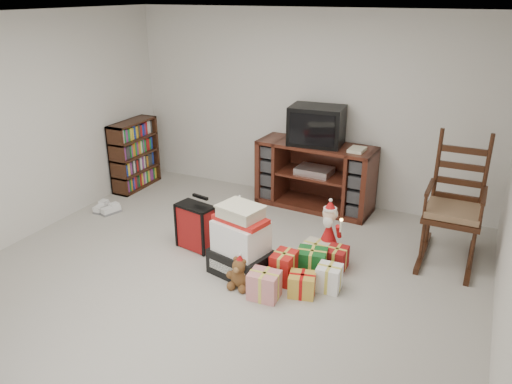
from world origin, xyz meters
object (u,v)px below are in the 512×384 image
tv_stand (315,176)px  sneaker_pair (106,209)px  bookshelf (135,156)px  mrs_claus_figurine (240,225)px  red_suitcase (196,227)px  crt_television (317,125)px  rocking_chair (453,216)px  gift_pile (241,245)px  gift_cluster (307,269)px  teddy_bear (241,274)px  santa_figurine (329,235)px

tv_stand → sneaker_pair: bearing=-147.1°
bookshelf → mrs_claus_figurine: size_ratio=1.75×
red_suitcase → crt_television: bearing=75.5°
tv_stand → rocking_chair: 1.88m
gift_pile → gift_cluster: bearing=27.9°
sneaker_pair → rocking_chair: bearing=12.7°
gift_pile → gift_cluster: size_ratio=0.66×
tv_stand → gift_pile: bearing=-89.6°
teddy_bear → bookshelf: bearing=146.2°
crt_television → bookshelf: bearing=-175.6°
rocking_chair → red_suitcase: size_ratio=2.33×
gift_cluster → santa_figurine: bearing=85.6°
bookshelf → sneaker_pair: 1.03m
bookshelf → crt_television: size_ratio=1.41×
mrs_claus_figurine → sneaker_pair: mrs_claus_figurine is taller
sneaker_pair → gift_cluster: gift_cluster is taller
tv_stand → rocking_chair: (1.76, -0.68, 0.05)m
rocking_chair → red_suitcase: (-2.56, -0.99, -0.22)m
santa_figurine → gift_cluster: size_ratio=0.60×
tv_stand → sneaker_pair: tv_stand is taller
gift_pile → santa_figurine: bearing=60.1°
rocking_chair → mrs_claus_figurine: 2.30m
rocking_chair → santa_figurine: size_ratio=2.14×
crt_television → gift_pile: bearing=-97.7°
gift_pile → gift_cluster: (0.65, 0.16, -0.19)m
rocking_chair → gift_cluster: bearing=-137.4°
santa_figurine → crt_television: crt_television is taller
tv_stand → santa_figurine: 1.36m
tv_stand → teddy_bear: (0.00, -2.16, -0.29)m
teddy_bear → mrs_claus_figurine: size_ratio=0.57×
bookshelf → teddy_bear: bookshelf is taller
bookshelf → santa_figurine: bookshelf is taller
rocking_chair → teddy_bear: 2.32m
teddy_bear → sneaker_pair: teddy_bear is taller
santa_figurine → mrs_claus_figurine: (-1.01, -0.11, -0.04)m
tv_stand → sneaker_pair: size_ratio=4.78×
santa_figurine → sneaker_pair: (-2.96, -0.12, -0.21)m
gift_pile → crt_television: crt_television is taller
tv_stand → red_suitcase: tv_stand is taller
bookshelf → gift_cluster: bearing=-23.3°
bookshelf → sneaker_pair: (0.21, -0.91, -0.43)m
red_suitcase → teddy_bear: red_suitcase is taller
mrs_claus_figurine → gift_cluster: (0.97, -0.45, -0.09)m
teddy_bear → rocking_chair: bearing=40.2°
tv_stand → mrs_claus_figurine: 1.41m
santa_figurine → mrs_claus_figurine: 1.02m
tv_stand → mrs_claus_figurine: tv_stand is taller
rocking_chair → mrs_claus_figurine: (-2.19, -0.65, -0.27)m
teddy_bear → santa_figurine: santa_figurine is taller
rocking_chair → gift_pile: rocking_chair is taller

